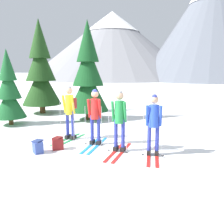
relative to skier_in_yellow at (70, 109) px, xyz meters
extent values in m
plane|color=white|center=(1.45, -0.20, -1.07)|extent=(400.00, 400.00, 0.00)
cube|color=green|center=(0.10, -0.12, -1.06)|extent=(0.18, 1.61, 0.02)
cube|color=green|center=(-0.12, -0.10, -1.06)|extent=(0.18, 1.61, 0.02)
cube|color=black|center=(0.11, -0.02, -0.99)|extent=(0.12, 0.27, 0.12)
cylinder|color=#2D389E|center=(0.11, -0.02, -0.51)|extent=(0.11, 0.11, 0.88)
cube|color=black|center=(-0.11, 0.00, -0.99)|extent=(0.12, 0.27, 0.12)
cylinder|color=#2D389E|center=(-0.11, 0.00, -0.51)|extent=(0.11, 0.11, 0.88)
cylinder|color=yellow|center=(0.00, -0.01, 0.14)|extent=(0.28, 0.28, 0.66)
sphere|color=tan|center=(0.00, -0.01, 0.63)|extent=(0.24, 0.24, 0.24)
sphere|color=gray|center=(0.00, -0.01, 0.70)|extent=(0.18, 0.18, 0.18)
cylinder|color=yellow|center=(0.18, -0.08, 0.16)|extent=(0.09, 0.21, 0.63)
cylinder|color=yellow|center=(-0.18, -0.06, 0.16)|extent=(0.09, 0.21, 0.63)
cylinder|color=#A5A5AD|center=(0.26, -0.20, -0.41)|extent=(0.02, 0.02, 1.33)
cylinder|color=black|center=(0.26, -0.20, -1.01)|extent=(0.07, 0.07, 0.01)
cylinder|color=#A5A5AD|center=(-0.28, -0.18, -0.41)|extent=(0.02, 0.02, 1.33)
cylinder|color=black|center=(-0.28, -0.18, -1.01)|extent=(0.07, 0.07, 0.01)
cube|color=maroon|center=(0.01, 0.16, 0.18)|extent=(0.27, 0.17, 0.36)
cube|color=#1E84D1|center=(1.20, -0.31, -1.06)|extent=(0.31, 1.77, 0.02)
cube|color=#1E84D1|center=(0.98, -0.33, -1.06)|extent=(0.31, 1.77, 0.02)
cube|color=black|center=(1.19, -0.21, -0.99)|extent=(0.14, 0.27, 0.12)
cylinder|color=#2D389E|center=(1.19, -0.21, -0.52)|extent=(0.11, 0.11, 0.85)
cube|color=black|center=(0.97, -0.23, -0.99)|extent=(0.14, 0.27, 0.12)
cylinder|color=#2D389E|center=(0.97, -0.23, -0.52)|extent=(0.11, 0.11, 0.85)
cylinder|color=red|center=(1.08, -0.22, 0.10)|extent=(0.28, 0.28, 0.64)
sphere|color=tan|center=(1.08, -0.22, 0.57)|extent=(0.23, 0.23, 0.23)
sphere|color=#2D389E|center=(1.08, -0.22, 0.64)|extent=(0.17, 0.17, 0.17)
cylinder|color=red|center=(1.26, -0.26, 0.12)|extent=(0.10, 0.21, 0.61)
cylinder|color=red|center=(0.91, -0.30, 0.12)|extent=(0.10, 0.21, 0.61)
cylinder|color=#A5A5AD|center=(1.37, -0.37, -0.43)|extent=(0.02, 0.02, 1.28)
cylinder|color=black|center=(1.37, -0.37, -1.01)|extent=(0.07, 0.07, 0.01)
cylinder|color=#A5A5AD|center=(0.83, -0.43, -0.43)|extent=(0.02, 0.02, 1.28)
cylinder|color=black|center=(0.83, -0.43, -1.01)|extent=(0.07, 0.07, 0.01)
cube|color=red|center=(2.14, -0.62, -1.06)|extent=(0.21, 1.78, 0.02)
cube|color=red|center=(1.92, -0.64, -1.06)|extent=(0.21, 1.78, 0.02)
cube|color=black|center=(2.13, -0.52, -0.99)|extent=(0.13, 0.27, 0.12)
cylinder|color=#2D389E|center=(2.13, -0.52, -0.52)|extent=(0.11, 0.11, 0.86)
cube|color=black|center=(1.91, -0.54, -0.99)|extent=(0.13, 0.27, 0.12)
cylinder|color=#2D389E|center=(1.91, -0.54, -0.52)|extent=(0.11, 0.11, 0.86)
cylinder|color=#238C42|center=(2.02, -0.53, 0.11)|extent=(0.28, 0.28, 0.65)
sphere|color=tan|center=(2.02, -0.53, 0.59)|extent=(0.23, 0.23, 0.23)
sphere|color=gray|center=(2.02, -0.53, 0.66)|extent=(0.17, 0.17, 0.17)
cylinder|color=#238C42|center=(2.21, -0.58, 0.13)|extent=(0.09, 0.21, 0.61)
cylinder|color=#238C42|center=(1.85, -0.60, 0.13)|extent=(0.09, 0.21, 0.61)
cylinder|color=#A5A5AD|center=(2.30, -0.69, -0.43)|extent=(0.02, 0.02, 1.29)
cylinder|color=black|center=(2.30, -0.69, -1.01)|extent=(0.07, 0.07, 0.01)
cylinder|color=#A5A5AD|center=(1.77, -0.73, -0.43)|extent=(0.02, 0.02, 1.29)
cylinder|color=black|center=(1.77, -0.73, -1.01)|extent=(0.07, 0.07, 0.01)
cube|color=maroon|center=(2.01, -0.36, 0.14)|extent=(0.27, 0.18, 0.36)
cube|color=red|center=(3.14, -0.55, -1.06)|extent=(0.45, 1.60, 0.02)
cube|color=red|center=(2.93, -0.59, -1.06)|extent=(0.45, 1.60, 0.02)
cube|color=black|center=(3.12, -0.45, -0.99)|extent=(0.17, 0.28, 0.12)
cylinder|color=#2D389E|center=(3.12, -0.45, -0.54)|extent=(0.11, 0.11, 0.82)
cube|color=black|center=(2.91, -0.50, -0.99)|extent=(0.17, 0.28, 0.12)
cylinder|color=#2D389E|center=(2.91, -0.50, -0.54)|extent=(0.11, 0.11, 0.82)
cylinder|color=blue|center=(3.01, -0.47, 0.06)|extent=(0.28, 0.28, 0.62)
sphere|color=tan|center=(3.01, -0.47, 0.51)|extent=(0.22, 0.22, 0.22)
sphere|color=#2D389E|center=(3.01, -0.47, 0.58)|extent=(0.17, 0.17, 0.17)
cylinder|color=blue|center=(3.20, -0.49, 0.08)|extent=(0.12, 0.21, 0.59)
cylinder|color=blue|center=(2.85, -0.57, 0.08)|extent=(0.12, 0.21, 0.59)
cylinder|color=#A5A5AD|center=(3.32, -0.59, -0.45)|extent=(0.02, 0.02, 1.23)
cylinder|color=black|center=(3.32, -0.59, -1.01)|extent=(0.07, 0.07, 0.01)
cylinder|color=#A5A5AD|center=(2.79, -0.71, -0.45)|extent=(0.02, 0.02, 1.23)
cylinder|color=black|center=(2.79, -0.71, -1.01)|extent=(0.07, 0.07, 0.01)
cube|color=#4C7238|center=(2.98, -0.31, 0.09)|extent=(0.29, 0.21, 0.36)
cylinder|color=#51381E|center=(-3.67, 0.92, -0.75)|extent=(0.20, 0.20, 0.64)
cone|color=#195628|center=(-3.67, 0.92, -0.08)|extent=(1.36, 1.36, 1.35)
cone|color=#195628|center=(-3.67, 0.92, 0.77)|extent=(1.04, 1.04, 1.35)
cone|color=#195628|center=(-3.67, 0.92, 1.55)|extent=(0.74, 0.74, 1.35)
cylinder|color=#51381E|center=(-1.00, 3.20, -0.62)|extent=(0.28, 0.28, 0.91)
cone|color=#14471E|center=(-1.00, 3.20, 0.34)|extent=(1.94, 1.94, 1.92)
cone|color=#14471E|center=(-1.00, 3.20, 1.55)|extent=(1.48, 1.48, 1.92)
cone|color=#14471E|center=(-1.00, 3.20, 2.66)|extent=(1.06, 1.06, 1.92)
cylinder|color=#51381E|center=(-4.28, 3.84, -0.57)|extent=(0.31, 0.31, 0.99)
cone|color=#1E4219|center=(-4.28, 3.84, 0.47)|extent=(2.12, 2.12, 2.09)
cone|color=#1E4219|center=(-4.28, 3.84, 1.80)|extent=(1.62, 1.62, 2.09)
cone|color=#1E4219|center=(-4.28, 3.84, 3.01)|extent=(1.16, 1.16, 2.09)
cube|color=maroon|center=(0.24, -1.09, -0.90)|extent=(0.40, 0.39, 0.34)
cube|color=maroon|center=(0.24, -1.09, -0.71)|extent=(0.22, 0.28, 0.04)
cube|color=#384C99|center=(-0.12, -1.57, -0.90)|extent=(0.40, 0.38, 0.34)
cube|color=navy|center=(-0.12, -1.57, -0.71)|extent=(0.22, 0.28, 0.04)
cone|color=gray|center=(-22.30, 57.65, 8.29)|extent=(47.90, 47.90, 18.73)
cone|color=white|center=(-22.30, 57.65, 14.77)|extent=(15.51, 15.51, 5.77)
cone|color=slate|center=(4.03, 54.91, 11.87)|extent=(33.16, 33.16, 25.87)
camera|label=1|loc=(4.40, -6.82, 1.29)|focal=37.91mm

